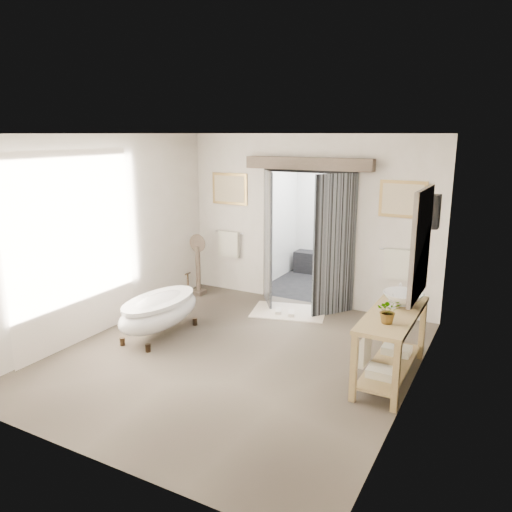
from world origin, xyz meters
name	(u,v)px	position (x,y,z in m)	size (l,w,h in m)	color
ground_plane	(235,356)	(0.00, 0.00, 0.00)	(5.00, 5.00, 0.00)	#6A5F50
room_shell	(226,220)	(-0.04, -0.12, 1.86)	(4.52, 5.02, 2.91)	silver
shower_room	(337,237)	(0.00, 3.99, 0.91)	(2.22, 2.01, 2.51)	black
back_wall_dressing	(305,216)	(0.00, 2.32, 1.56)	(3.82, 0.74, 2.52)	black
clawfoot_tub	(159,311)	(-1.34, 0.10, 0.38)	(0.70, 1.57, 0.77)	#302215
vanity	(389,339)	(1.95, 0.35, 0.51)	(0.57, 1.60, 0.85)	tan
pedestal_mirror	(198,269)	(-1.93, 1.96, 0.49)	(0.34, 0.22, 1.14)	brown
rug	(289,311)	(-0.06, 1.88, 0.01)	(1.20, 0.80, 0.01)	beige
slippers	(285,312)	(-0.08, 1.75, 0.04)	(0.43, 0.27, 0.05)	beige
basin	(403,299)	(2.02, 0.64, 0.94)	(0.49, 0.49, 0.17)	white
plant	(389,311)	(2.00, -0.02, 0.99)	(0.26, 0.22, 0.29)	gray
soap_bottle_a	(393,301)	(1.93, 0.50, 0.94)	(0.08, 0.08, 0.18)	gray
soap_bottle_b	(400,290)	(1.91, 0.99, 0.94)	(0.14, 0.14, 0.18)	gray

